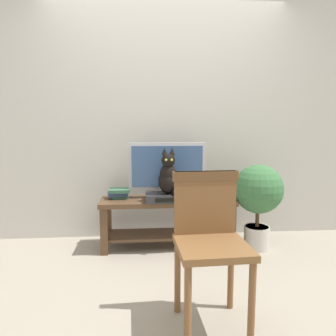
{
  "coord_description": "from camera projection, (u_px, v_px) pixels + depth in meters",
  "views": [
    {
      "loc": [
        -0.25,
        -2.46,
        1.19
      ],
      "look_at": [
        -0.01,
        0.51,
        0.8
      ],
      "focal_mm": 33.47,
      "sensor_mm": 36.0,
      "label": 1
    }
  ],
  "objects": [
    {
      "name": "cat",
      "position": [
        168.0,
        176.0,
        2.97
      ],
      "size": [
        0.19,
        0.29,
        0.44
      ],
      "color": "black",
      "rests_on": "media_box"
    },
    {
      "name": "book_stack",
      "position": [
        119.0,
        193.0,
        3.1
      ],
      "size": [
        0.22,
        0.18,
        0.1
      ],
      "color": "#38664C",
      "rests_on": "tv_stand"
    },
    {
      "name": "tv_stand",
      "position": [
        168.0,
        213.0,
        3.11
      ],
      "size": [
        1.31,
        0.41,
        0.49
      ],
      "color": "#513823",
      "rests_on": "ground"
    },
    {
      "name": "ground_plane",
      "position": [
        174.0,
        271.0,
        2.61
      ],
      "size": [
        12.0,
        12.0,
        0.0
      ],
      "primitive_type": "plane",
      "color": "gray"
    },
    {
      "name": "wooden_chair",
      "position": [
        209.0,
        234.0,
        1.89
      ],
      "size": [
        0.43,
        0.43,
        0.92
      ],
      "color": "brown",
      "rests_on": "ground"
    },
    {
      "name": "tv",
      "position": [
        167.0,
        169.0,
        3.11
      ],
      "size": [
        0.76,
        0.2,
        0.55
      ],
      "color": "#B7B7BC",
      "rests_on": "tv_stand"
    },
    {
      "name": "media_box",
      "position": [
        168.0,
        197.0,
        3.01
      ],
      "size": [
        0.43,
        0.28,
        0.07
      ],
      "color": "#2D2D30",
      "rests_on": "tv_stand"
    },
    {
      "name": "potted_plant",
      "position": [
        258.0,
        195.0,
        3.03
      ],
      "size": [
        0.47,
        0.47,
        0.84
      ],
      "color": "beige",
      "rests_on": "ground"
    },
    {
      "name": "back_wall",
      "position": [
        165.0,
        108.0,
        3.38
      ],
      "size": [
        7.0,
        0.12,
        2.8
      ],
      "primitive_type": "cube",
      "color": "beige",
      "rests_on": "ground"
    }
  ]
}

